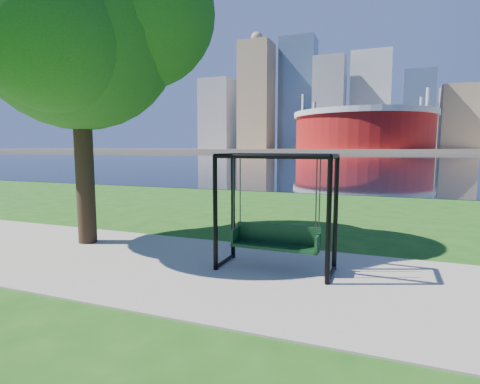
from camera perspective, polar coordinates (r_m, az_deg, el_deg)
The scene contains 8 objects.
ground at distance 7.31m, azimuth 0.91°, elevation -11.18°, with size 900.00×900.00×0.00m, color #1E5114.
path at distance 6.87m, azimuth -0.55°, elevation -12.26°, with size 120.00×4.00×0.03m, color #9E937F.
river at distance 108.59m, azimuth 19.75°, elevation 5.06°, with size 900.00×180.00×0.02m, color black.
far_bank at distance 312.56m, azimuth 20.61°, elevation 5.98°, with size 900.00×228.00×2.00m, color #937F60.
stadium at distance 242.16m, azimuth 18.21°, elevation 9.14°, with size 83.00×83.00×32.00m.
skyline at distance 327.74m, azimuth 20.12°, elevation 12.12°, with size 392.00×66.00×96.50m.
swing at distance 6.83m, azimuth 5.49°, elevation -3.51°, with size 2.11×0.94×2.15m.
park_tree at distance 9.90m, azimuth -23.51°, elevation 22.72°, with size 5.88×5.31×7.30m.
Camera 1 is at (2.38, -6.54, 2.24)m, focal length 28.00 mm.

